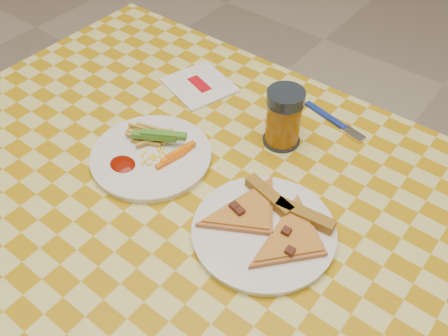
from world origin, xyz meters
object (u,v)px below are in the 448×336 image
at_px(plate_right, 264,232).
at_px(drink_glass, 284,118).
at_px(plate_left, 151,157).
at_px(table, 208,228).

relative_size(plate_right, drink_glass, 1.96).
bearing_deg(plate_right, plate_left, 177.05).
xyz_separation_m(table, drink_glass, (0.01, 0.22, 0.13)).
bearing_deg(plate_right, table, -177.92).
bearing_deg(table, plate_right, 2.08).
distance_m(table, plate_left, 0.17).
bearing_deg(drink_glass, plate_right, -63.58).
distance_m(plate_left, plate_right, 0.28).
distance_m(plate_right, drink_glass, 0.25).
relative_size(plate_left, plate_right, 0.96).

